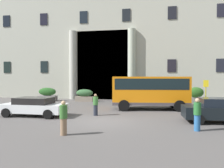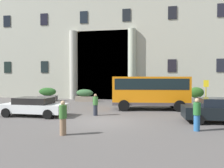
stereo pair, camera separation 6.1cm
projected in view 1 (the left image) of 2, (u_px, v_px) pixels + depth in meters
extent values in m
cube|color=#534F4D|center=(102.00, 122.00, 13.67)|extent=(80.00, 64.00, 0.12)
cube|color=#ACAC9B|center=(130.00, 31.00, 30.60)|extent=(39.47, 9.00, 18.28)
cube|color=black|center=(102.00, 65.00, 26.91)|extent=(6.31, 0.12, 8.37)
cylinder|color=#A9A89D|center=(73.00, 65.00, 27.26)|extent=(0.92, 0.92, 8.37)
cylinder|color=#A7B09B|center=(132.00, 65.00, 25.96)|extent=(0.92, 0.92, 8.37)
cube|color=black|center=(7.00, 67.00, 29.12)|extent=(0.98, 0.08, 1.47)
cube|color=black|center=(44.00, 67.00, 28.18)|extent=(0.98, 0.08, 1.47)
cube|color=black|center=(172.00, 66.00, 25.35)|extent=(0.98, 0.08, 1.47)
cube|color=black|center=(221.00, 65.00, 24.41)|extent=(0.98, 0.08, 1.47)
cube|color=black|center=(6.00, 21.00, 28.94)|extent=(0.98, 0.08, 1.47)
cube|color=black|center=(44.00, 19.00, 27.99)|extent=(0.98, 0.08, 1.47)
cube|color=black|center=(84.00, 17.00, 27.05)|extent=(0.98, 0.08, 1.47)
cube|color=black|center=(126.00, 15.00, 26.11)|extent=(0.98, 0.08, 1.47)
cube|color=black|center=(172.00, 13.00, 25.17)|extent=(0.98, 0.08, 1.47)
cube|color=black|center=(222.00, 10.00, 24.23)|extent=(0.98, 0.08, 1.47)
cube|color=orange|center=(150.00, 90.00, 18.52)|extent=(6.43, 3.07, 2.30)
cube|color=black|center=(150.00, 84.00, 18.50)|extent=(6.06, 3.06, 0.88)
cube|color=black|center=(187.00, 86.00, 18.32)|extent=(0.30, 1.97, 1.10)
cube|color=#4D4649|center=(150.00, 103.00, 18.55)|extent=(6.43, 3.11, 0.24)
cylinder|color=black|center=(173.00, 103.00, 19.59)|extent=(0.93, 0.39, 0.90)
cylinder|color=black|center=(179.00, 106.00, 17.25)|extent=(0.93, 0.39, 0.90)
cylinder|color=black|center=(124.00, 102.00, 19.85)|extent=(0.93, 0.39, 0.90)
cylinder|color=black|center=(124.00, 106.00, 17.51)|extent=(0.93, 0.39, 0.90)
cylinder|color=#9C9516|center=(206.00, 94.00, 19.47)|extent=(0.08, 0.08, 2.40)
cube|color=yellow|center=(206.00, 84.00, 19.42)|extent=(0.44, 0.03, 0.60)
cube|color=gray|center=(140.00, 100.00, 23.57)|extent=(1.58, 0.92, 0.57)
ellipsoid|color=#2C501F|center=(140.00, 92.00, 23.55)|extent=(1.52, 0.83, 1.09)
cube|color=slate|center=(196.00, 101.00, 22.31)|extent=(1.54, 0.83, 0.64)
ellipsoid|color=#29571F|center=(196.00, 92.00, 22.29)|extent=(1.48, 0.74, 1.06)
cube|color=gray|center=(85.00, 99.00, 24.68)|extent=(2.03, 0.79, 0.56)
ellipsoid|color=#335D35|center=(85.00, 93.00, 24.66)|extent=(1.95, 0.71, 0.80)
cube|color=slate|center=(47.00, 98.00, 25.18)|extent=(2.18, 0.73, 0.60)
ellipsoid|color=#255521|center=(47.00, 92.00, 25.16)|extent=(2.09, 0.66, 0.92)
cube|color=black|center=(221.00, 112.00, 13.08)|extent=(4.41, 1.90, 0.70)
cube|color=black|center=(221.00, 102.00, 13.07)|extent=(2.41, 1.60, 0.49)
cylinder|color=black|center=(192.00, 115.00, 14.13)|extent=(0.63, 0.23, 0.62)
cylinder|color=black|center=(199.00, 120.00, 12.45)|extent=(0.63, 0.23, 0.62)
cube|color=silver|center=(34.00, 108.00, 15.39)|extent=(4.49, 1.91, 0.58)
cube|color=black|center=(34.00, 101.00, 15.37)|extent=(2.43, 1.66, 0.44)
cylinder|color=black|center=(60.00, 110.00, 16.01)|extent=(0.62, 0.21, 0.62)
cylinder|color=black|center=(48.00, 114.00, 14.19)|extent=(0.62, 0.21, 0.62)
cylinder|color=black|center=(22.00, 109.00, 16.59)|extent=(0.62, 0.21, 0.62)
cylinder|color=black|center=(6.00, 113.00, 14.78)|extent=(0.62, 0.21, 0.62)
cylinder|color=black|center=(51.00, 107.00, 18.04)|extent=(0.61, 0.22, 0.60)
cylinder|color=black|center=(35.00, 107.00, 18.02)|extent=(0.61, 0.24, 0.60)
cube|color=#1C6A67|center=(43.00, 103.00, 18.02)|extent=(0.88, 0.40, 0.32)
cube|color=black|center=(40.00, 101.00, 18.01)|extent=(0.55, 0.30, 0.12)
cylinder|color=#A5A5A8|center=(50.00, 99.00, 18.02)|extent=(0.14, 0.55, 0.03)
cylinder|color=black|center=(216.00, 112.00, 15.41)|extent=(0.60, 0.27, 0.60)
cylinder|color=black|center=(194.00, 110.00, 16.06)|extent=(0.61, 0.29, 0.60)
cube|color=black|center=(204.00, 107.00, 15.72)|extent=(0.95, 0.49, 0.32)
cube|color=black|center=(202.00, 104.00, 15.80)|extent=(0.56, 0.34, 0.12)
cylinder|color=#A5A5A8|center=(214.00, 103.00, 15.44)|extent=(0.18, 0.54, 0.03)
cylinder|color=#265A93|center=(197.00, 123.00, 11.09)|extent=(0.30, 0.30, 0.81)
cylinder|color=#25632B|center=(197.00, 109.00, 11.06)|extent=(0.36, 0.36, 0.62)
sphere|color=tan|center=(197.00, 100.00, 11.05)|extent=(0.22, 0.22, 0.22)
cylinder|color=#86684D|center=(64.00, 127.00, 10.27)|extent=(0.30, 0.30, 0.79)
cylinder|color=#35682B|center=(63.00, 112.00, 10.25)|extent=(0.36, 0.36, 0.61)
sphere|color=tan|center=(63.00, 103.00, 10.24)|extent=(0.21, 0.21, 0.21)
cylinder|color=#232732|center=(96.00, 110.00, 15.57)|extent=(0.30, 0.30, 0.75)
cylinder|color=#356A2F|center=(96.00, 101.00, 15.55)|extent=(0.36, 0.36, 0.58)
sphere|color=#9A7155|center=(96.00, 95.00, 15.54)|extent=(0.20, 0.20, 0.20)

